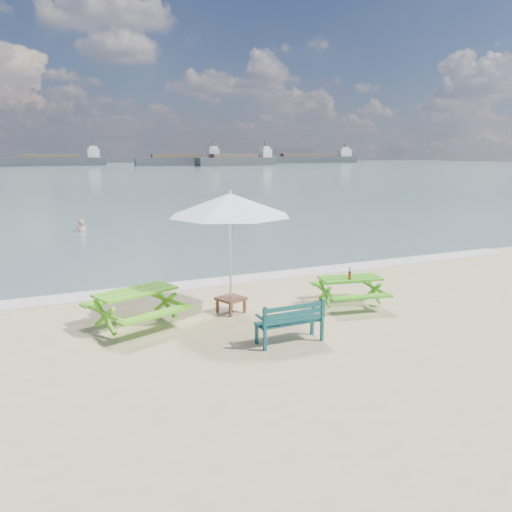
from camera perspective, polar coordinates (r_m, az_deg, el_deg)
name	(u,v)px	position (r m, az deg, el deg)	size (l,w,h in m)	color
sea	(58,173)	(93.29, -21.66, 8.83)	(300.00, 300.00, 0.00)	slate
foam_strip	(213,282)	(13.91, -4.88, -2.97)	(22.00, 0.90, 0.01)	silver
picnic_table_left	(136,309)	(10.62, -13.51, -5.93)	(2.14, 2.25, 0.77)	#5ABB1C
picnic_table_right	(350,292)	(11.95, 10.64, -4.04)	(1.68, 1.81, 0.68)	#3FA919
park_bench	(289,330)	(9.56, 3.84, -8.42)	(1.30, 0.45, 0.80)	#104545
side_table	(231,305)	(11.28, -2.88, -5.56)	(0.70, 0.70, 0.35)	brown
patio_umbrella	(230,205)	(10.82, -3.00, 5.88)	(3.51, 3.51, 2.68)	silver
beer_bottle	(350,276)	(11.65, 10.65, -2.21)	(0.07, 0.07, 0.27)	brown
swimmer	(82,237)	(24.19, -19.30, 2.09)	(0.62, 0.44, 1.62)	tan
mooring_pilings	(233,206)	(29.69, -2.61, 5.77)	(0.57, 0.77, 1.32)	black
cargo_ships	(213,160)	(141.36, -4.94, 10.83)	(105.62, 26.62, 4.40)	#3A3F45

